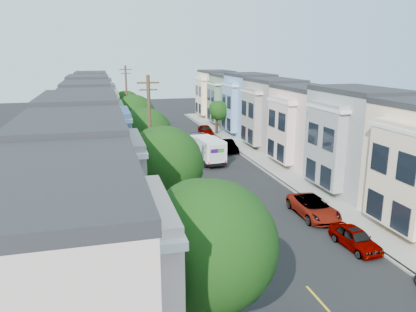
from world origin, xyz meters
The scene contains 26 objects.
ground centered at (0.00, 0.00, 0.00)m, with size 160.00×160.00×0.00m, color black.
road_slab centered at (0.00, 15.00, 0.01)m, with size 12.00×70.00×0.02m, color black.
curb_left centered at (-6.05, 15.00, 0.07)m, with size 0.30×70.00×0.15m, color gray.
curb_right centered at (6.05, 15.00, 0.07)m, with size 0.30×70.00×0.15m, color gray.
sidewalk_left centered at (-7.35, 15.00, 0.07)m, with size 2.60×70.00×0.15m, color gray.
sidewalk_right centered at (7.35, 15.00, 0.07)m, with size 2.60×70.00×0.15m, color gray.
centerline centered at (0.00, 15.00, 0.00)m, with size 0.12×70.00×0.01m, color gold.
townhouse_row_left centered at (-11.15, 15.00, 0.00)m, with size 5.00×70.00×8.50m, color beige.
townhouse_row_right centered at (11.15, 15.00, 0.00)m, with size 5.00×70.00×8.50m, color beige.
tree_a centered at (-6.30, -15.04, 5.10)m, with size 4.70×4.70×7.48m.
tree_b centered at (-6.30, -4.37, 5.15)m, with size 4.70×4.70×7.52m.
tree_c centered at (-6.30, 6.37, 4.88)m, with size 4.70×4.70×7.25m.
tree_d centered at (-6.30, 17.47, 4.93)m, with size 4.70×4.70×7.30m.
tree_e centered at (-6.30, 31.42, 4.35)m, with size 4.36×4.36×6.55m.
tree_far_r centered at (6.89, 29.14, 3.49)m, with size 2.91×2.91×4.99m.
utility_pole_near centered at (-6.30, 2.00, 5.15)m, with size 1.60×0.26×10.00m.
utility_pole_far centered at (-6.30, 28.00, 5.15)m, with size 1.60×0.26×10.00m.
fedex_truck centered at (1.28, 14.07, 1.55)m, with size 2.23×5.79×2.78m.
lead_sedan centered at (2.40, 21.34, 0.76)m, with size 2.12×5.04×1.51m, color black.
parked_left_b centered at (-4.90, -7.71, 0.71)m, with size 1.99×4.74×1.42m, color black.
parked_left_c centered at (-4.90, 1.51, 0.70)m, with size 1.48×4.20×1.40m, color #A6A6A8.
parked_left_d centered at (-4.90, 13.20, 0.71)m, with size 1.67×4.37×1.42m, color #32050E.
parked_right_a centered at (4.90, -7.78, 0.65)m, with size 1.54×4.03×1.31m, color #4E5659.
parked_right_b centered at (4.90, -2.63, 0.71)m, with size 2.36×5.11×1.42m, color silver.
parked_right_c centered at (4.90, 18.34, 0.72)m, with size 1.52×4.30×1.43m, color black.
parked_right_d centered at (4.90, 29.00, 0.74)m, with size 1.74×4.55×1.47m, color black.
Camera 1 is at (-9.61, -27.53, 11.62)m, focal length 35.00 mm.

